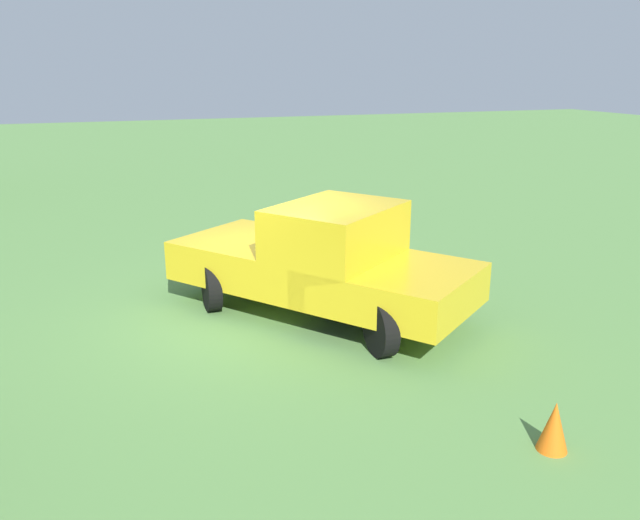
% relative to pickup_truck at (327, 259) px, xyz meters
% --- Properties ---
extents(ground_plane, '(80.00, 80.00, 0.00)m').
position_rel_pickup_truck_xyz_m(ground_plane, '(-0.45, -0.87, -0.94)').
color(ground_plane, '#5B8C47').
extents(pickup_truck, '(5.09, 4.52, 1.82)m').
position_rel_pickup_truck_xyz_m(pickup_truck, '(0.00, 0.00, 0.00)').
color(pickup_truck, black).
rests_on(pickup_truck, ground_plane).
extents(traffic_cone, '(0.32, 0.32, 0.55)m').
position_rel_pickup_truck_xyz_m(traffic_cone, '(4.34, 0.91, -0.67)').
color(traffic_cone, orange).
rests_on(traffic_cone, ground_plane).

